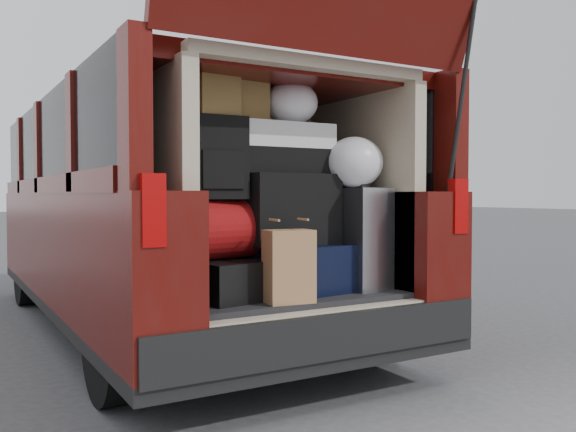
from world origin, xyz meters
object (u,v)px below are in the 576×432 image
object	(u,v)px
backpack	(216,158)
kraft_bag	(289,266)
black_hardshell	(220,279)
red_duffel	(222,229)
black_soft_case	(286,209)
twotone_duffel	(274,149)
navy_hardshell	(289,267)
silver_roller	(356,238)

from	to	relation	value
backpack	kraft_bag	bearing A→B (deg)	-46.78
backpack	black_hardshell	bearing A→B (deg)	3.54
red_duffel	black_soft_case	world-z (taller)	black_soft_case
backpack	twotone_duffel	distance (m)	0.41
black_hardshell	twotone_duffel	xyz separation A→B (m)	(0.37, 0.09, 0.69)
kraft_bag	backpack	xyz separation A→B (m)	(-0.26, 0.29, 0.54)
kraft_bag	black_soft_case	bearing A→B (deg)	68.41
navy_hardshell	kraft_bag	xyz separation A→B (m)	(-0.20, -0.34, 0.05)
navy_hardshell	black_soft_case	world-z (taller)	black_soft_case
black_hardshell	black_soft_case	size ratio (longest dim) A/B	0.94
twotone_duffel	silver_roller	bearing A→B (deg)	-20.48
silver_roller	kraft_bag	xyz separation A→B (m)	(-0.57, -0.22, -0.11)
red_duffel	black_soft_case	bearing A→B (deg)	-10.54
navy_hardshell	black_soft_case	size ratio (longest dim) A/B	1.12
silver_roller	twotone_duffel	world-z (taller)	twotone_duffel
red_duffel	backpack	world-z (taller)	backpack
navy_hardshell	backpack	bearing A→B (deg)	178.33
silver_roller	backpack	distance (m)	0.94
black_hardshell	silver_roller	world-z (taller)	silver_roller
black_hardshell	silver_roller	size ratio (longest dim) A/B	0.88
silver_roller	kraft_bag	size ratio (longest dim) A/B	1.58
kraft_bag	backpack	size ratio (longest dim) A/B	0.86
backpack	twotone_duffel	size ratio (longest dim) A/B	0.68
twotone_duffel	navy_hardshell	bearing A→B (deg)	-36.69
black_soft_case	silver_roller	bearing A→B (deg)	-18.31
red_duffel	kraft_bag	bearing A→B (deg)	-67.30
silver_roller	kraft_bag	bearing A→B (deg)	-164.11
black_hardshell	kraft_bag	world-z (taller)	kraft_bag
navy_hardshell	red_duffel	distance (m)	0.47
navy_hardshell	twotone_duffel	distance (m)	0.66
navy_hardshell	black_soft_case	xyz separation A→B (m)	(-0.02, -0.01, 0.32)
navy_hardshell	black_hardshell	bearing A→B (deg)	178.52
black_soft_case	twotone_duffel	bearing A→B (deg)	120.49
navy_hardshell	kraft_bag	world-z (taller)	kraft_bag
black_hardshell	kraft_bag	size ratio (longest dim) A/B	1.39
twotone_duffel	red_duffel	bearing A→B (deg)	-168.30
red_duffel	black_soft_case	size ratio (longest dim) A/B	0.89
kraft_bag	red_duffel	world-z (taller)	red_duffel
silver_roller	twotone_duffel	bearing A→B (deg)	153.98
twotone_duffel	black_hardshell	bearing A→B (deg)	-165.27
silver_roller	red_duffel	world-z (taller)	silver_roller
navy_hardshell	kraft_bag	size ratio (longest dim) A/B	1.66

